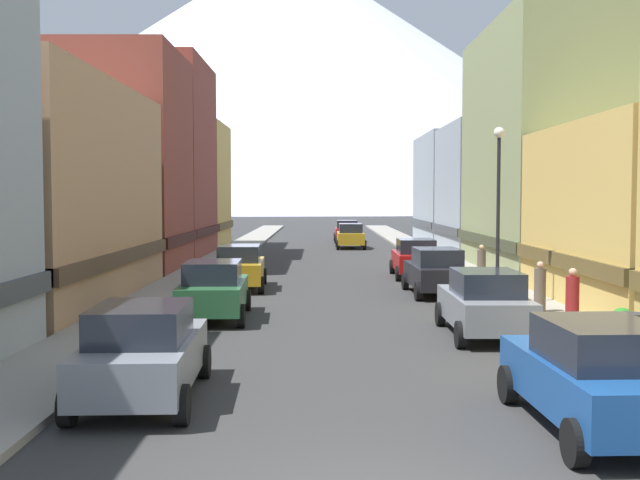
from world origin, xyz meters
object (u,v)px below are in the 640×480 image
(streetlamp_right, at_px, (497,188))
(pedestrian_0, at_px, (570,301))
(car_left_1, at_px, (212,290))
(car_right_1, at_px, (483,303))
(car_right_2, at_px, (434,271))
(pedestrian_1, at_px, (480,264))
(potted_plant_0, at_px, (620,323))
(car_left_2, at_px, (238,267))
(pedestrian_2, at_px, (538,289))
(car_driving_0, at_px, (349,236))
(car_right_0, at_px, (594,375))
(car_left_0, at_px, (141,352))
(car_driving_1, at_px, (345,231))
(trash_bin_right, at_px, (628,335))
(car_right_3, at_px, (414,258))

(streetlamp_right, bearing_deg, pedestrian_0, -79.62)
(car_left_1, distance_m, car_right_1, 8.14)
(streetlamp_right, bearing_deg, car_right_2, 115.11)
(car_right_2, height_order, pedestrian_1, car_right_2)
(streetlamp_right, bearing_deg, potted_plant_0, -75.65)
(car_left_2, xyz_separation_m, pedestrian_0, (10.05, -10.06, 0.01))
(car_right_1, distance_m, pedestrian_2, 4.24)
(car_driving_0, bearing_deg, car_right_0, -87.06)
(car_left_0, height_order, car_left_1, same)
(car_left_0, bearing_deg, car_left_2, 90.00)
(car_right_1, bearing_deg, car_right_2, 89.99)
(car_left_1, bearing_deg, car_left_0, -90.00)
(car_left_2, relative_size, car_driving_1, 1.02)
(pedestrian_1, bearing_deg, car_right_1, -101.42)
(car_right_0, relative_size, pedestrian_0, 2.72)
(car_driving_0, bearing_deg, pedestrian_0, -82.27)
(car_left_1, bearing_deg, trash_bin_right, -31.40)
(car_left_1, bearing_deg, streetlamp_right, 14.64)
(car_left_0, distance_m, streetlamp_right, 15.17)
(car_right_1, relative_size, pedestrian_2, 2.82)
(car_driving_1, bearing_deg, car_right_2, -86.22)
(car_right_0, height_order, potted_plant_0, car_right_0)
(car_left_2, relative_size, potted_plant_0, 5.64)
(trash_bin_right, bearing_deg, pedestrian_1, 90.37)
(car_left_0, relative_size, car_right_0, 1.00)
(car_right_3, bearing_deg, car_right_2, -89.98)
(car_left_0, relative_size, pedestrian_2, 2.86)
(car_driving_1, distance_m, streetlamp_right, 36.98)
(potted_plant_0, distance_m, pedestrian_1, 13.29)
(car_left_2, bearing_deg, pedestrian_2, -34.84)
(car_left_0, bearing_deg, pedestrian_1, 61.52)
(pedestrian_0, bearing_deg, car_left_1, 165.89)
(car_right_3, bearing_deg, streetlamp_right, -80.84)
(car_left_2, relative_size, car_driving_0, 1.02)
(car_right_3, distance_m, potted_plant_0, 16.38)
(car_right_0, distance_m, pedestrian_0, 8.98)
(car_left_0, height_order, pedestrian_0, pedestrian_0)
(car_right_0, relative_size, streetlamp_right, 0.76)
(car_right_1, height_order, car_right_2, same)
(car_left_2, relative_size, car_right_1, 1.01)
(car_driving_1, relative_size, potted_plant_0, 5.54)
(potted_plant_0, distance_m, pedestrian_0, 1.74)
(car_left_0, distance_m, pedestrian_1, 21.07)
(car_right_1, relative_size, car_right_2, 0.99)
(car_driving_1, bearing_deg, pedestrian_0, -83.62)
(car_right_1, distance_m, potted_plant_0, 3.41)
(car_left_2, height_order, car_right_2, same)
(pedestrian_1, bearing_deg, potted_plant_0, -86.76)
(pedestrian_2, bearing_deg, car_right_1, -125.28)
(car_right_2, relative_size, car_driving_0, 1.01)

